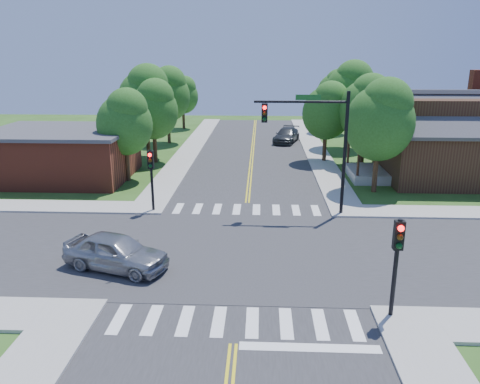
{
  "coord_description": "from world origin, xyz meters",
  "views": [
    {
      "loc": [
        0.83,
        -20.78,
        9.28
      ],
      "look_at": [
        -0.24,
        2.7,
        2.2
      ],
      "focal_mm": 35.0,
      "sensor_mm": 36.0,
      "label": 1
    }
  ],
  "objects_px": {
    "signal_mast_ne": "(316,133)",
    "car_dgrey": "(286,136)",
    "house_ne": "(454,135)",
    "signal_pole_nw": "(151,169)",
    "signal_pole_se": "(397,251)",
    "car_silver": "(116,253)"
  },
  "relations": [
    {
      "from": "signal_mast_ne",
      "to": "car_dgrey",
      "type": "bearing_deg",
      "value": 91.04
    },
    {
      "from": "signal_mast_ne",
      "to": "house_ne",
      "type": "bearing_deg",
      "value": 37.68
    },
    {
      "from": "signal_mast_ne",
      "to": "signal_pole_nw",
      "type": "xyz_separation_m",
      "value": [
        -9.51,
        -0.01,
        -2.19
      ]
    },
    {
      "from": "signal_pole_nw",
      "to": "house_ne",
      "type": "relative_size",
      "value": 0.29
    },
    {
      "from": "signal_pole_se",
      "to": "car_dgrey",
      "type": "distance_m",
      "value": 34.16
    },
    {
      "from": "house_ne",
      "to": "car_dgrey",
      "type": "relative_size",
      "value": 2.38
    },
    {
      "from": "signal_mast_ne",
      "to": "house_ne",
      "type": "distance_m",
      "value": 14.23
    },
    {
      "from": "car_silver",
      "to": "signal_pole_nw",
      "type": "bearing_deg",
      "value": 19.0
    },
    {
      "from": "signal_pole_se",
      "to": "car_silver",
      "type": "xyz_separation_m",
      "value": [
        -11.09,
        3.47,
        -1.85
      ]
    },
    {
      "from": "house_ne",
      "to": "car_silver",
      "type": "relative_size",
      "value": 2.56
    },
    {
      "from": "signal_pole_nw",
      "to": "house_ne",
      "type": "distance_m",
      "value": 22.45
    },
    {
      "from": "signal_pole_nw",
      "to": "car_silver",
      "type": "relative_size",
      "value": 0.75
    },
    {
      "from": "signal_pole_nw",
      "to": "car_dgrey",
      "type": "distance_m",
      "value": 24.66
    },
    {
      "from": "signal_mast_ne",
      "to": "signal_pole_se",
      "type": "relative_size",
      "value": 1.89
    },
    {
      "from": "signal_mast_ne",
      "to": "car_silver",
      "type": "distance_m",
      "value": 12.84
    },
    {
      "from": "signal_pole_nw",
      "to": "car_silver",
      "type": "xyz_separation_m",
      "value": [
        0.11,
        -7.73,
        -1.85
      ]
    },
    {
      "from": "house_ne",
      "to": "signal_pole_nw",
      "type": "bearing_deg",
      "value": -157.31
    },
    {
      "from": "signal_mast_ne",
      "to": "house_ne",
      "type": "height_order",
      "value": "signal_mast_ne"
    },
    {
      "from": "signal_mast_ne",
      "to": "car_silver",
      "type": "bearing_deg",
      "value": -140.53
    },
    {
      "from": "signal_pole_se",
      "to": "signal_pole_nw",
      "type": "height_order",
      "value": "same"
    },
    {
      "from": "signal_pole_se",
      "to": "house_ne",
      "type": "relative_size",
      "value": 0.29
    },
    {
      "from": "signal_mast_ne",
      "to": "signal_pole_se",
      "type": "xyz_separation_m",
      "value": [
        1.69,
        -11.21,
        -2.19
      ]
    }
  ]
}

